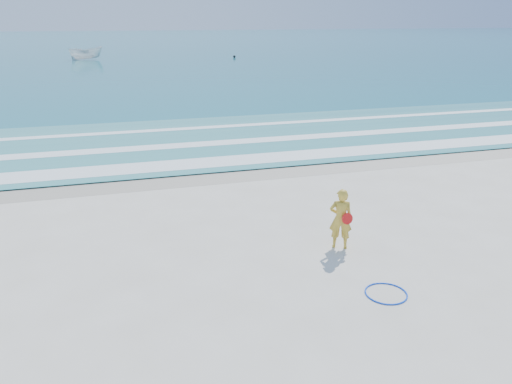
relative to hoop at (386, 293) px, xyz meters
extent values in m
plane|color=silver|center=(-1.93, -0.11, -0.02)|extent=(400.00, 400.00, 0.00)
cube|color=#B2A893|center=(-1.93, 8.89, -0.01)|extent=(400.00, 2.40, 0.00)
cube|color=#19727F|center=(-1.93, 104.89, 0.00)|extent=(400.00, 190.00, 0.04)
cube|color=#59B7AD|center=(-1.93, 13.89, 0.03)|extent=(400.00, 10.00, 0.01)
cube|color=white|center=(-1.93, 10.19, 0.04)|extent=(400.00, 1.40, 0.01)
cube|color=white|center=(-1.93, 13.09, 0.04)|extent=(400.00, 0.90, 0.01)
cube|color=white|center=(-1.93, 16.39, 0.04)|extent=(400.00, 0.60, 0.01)
torus|color=blue|center=(0.00, 0.00, 0.00)|extent=(1.03, 1.03, 0.03)
imported|color=silver|center=(-7.39, 61.02, 0.82)|extent=(4.33, 2.29, 1.59)
sphere|color=black|center=(11.34, 58.66, 0.20)|extent=(0.35, 0.35, 0.35)
imported|color=gold|center=(0.02, 2.22, 0.72)|extent=(0.64, 0.55, 1.48)
cylinder|color=red|center=(0.10, 2.04, 0.79)|extent=(0.27, 0.08, 0.27)
camera|label=1|loc=(-4.93, -7.64, 5.22)|focal=35.00mm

